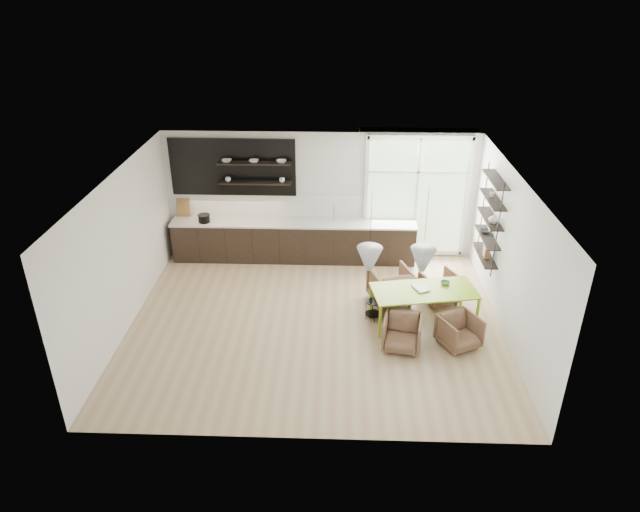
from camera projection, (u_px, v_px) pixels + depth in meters
The scene contains 11 objects.
room at pixel (347, 230), 11.19m from camera, with size 7.02×6.01×2.91m.
kitchen_run at pixel (290, 235), 13.04m from camera, with size 5.54×0.69×2.75m.
right_shelving at pixel (490, 221), 11.08m from camera, with size 0.26×1.22×1.90m.
dining_table at pixel (424, 292), 10.62m from camera, with size 2.04×1.18×0.70m.
armchair_back_left at pixel (390, 286), 11.43m from camera, with size 0.77×0.79×0.72m, color brown.
armchair_back_right at pixel (439, 287), 11.47m from camera, with size 0.66×0.68×0.62m, color brown.
armchair_front_left at pixel (402, 333), 10.05m from camera, with size 0.66×0.68×0.61m, color brown.
armchair_front_right at pixel (459, 331), 10.11m from camera, with size 0.63×0.65×0.59m, color brown.
wire_stool at pixel (373, 307), 10.91m from camera, with size 0.31×0.31×0.39m.
table_book at pixel (415, 289), 10.60m from camera, with size 0.24×0.33×0.03m, color white.
table_bowl at pixel (445, 283), 10.78m from camera, with size 0.18×0.18×0.05m, color #578861.
Camera 1 is at (0.42, -9.12, 6.07)m, focal length 32.00 mm.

